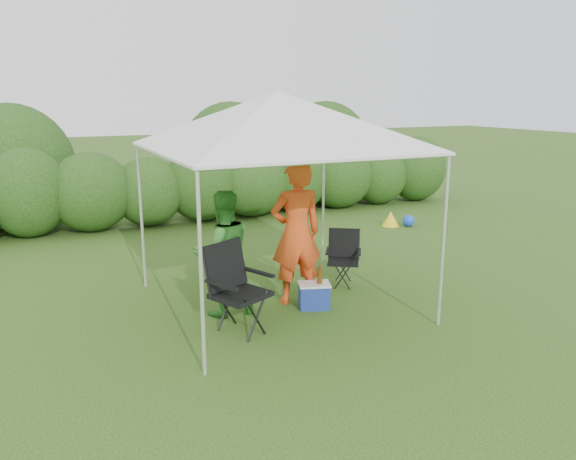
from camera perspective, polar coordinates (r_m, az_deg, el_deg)
name	(u,v)px	position (r m, az deg, el deg)	size (l,w,h in m)	color
ground	(294,316)	(7.31, 0.65, -8.77)	(70.00, 70.00, 0.00)	#385C1D
hedge	(177,186)	(12.60, -11.18, 4.38)	(14.63, 1.53, 1.80)	#2A5019
canopy	(278,121)	(7.23, -1.05, 11.05)	(3.10, 3.10, 2.83)	silver
chair_right	(344,254)	(8.45, 5.67, -2.39)	(0.65, 0.63, 0.82)	black
chair_left	(234,282)	(6.73, -5.48, -5.31)	(0.82, 0.80, 1.08)	black
man	(296,233)	(7.52, 0.84, -0.31)	(0.71, 0.47, 1.95)	#F44D1B
woman	(223,253)	(7.20, -6.59, -2.38)	(0.79, 0.62, 1.63)	#35892C
cooler	(314,295)	(7.54, 2.66, -6.65)	(0.49, 0.42, 0.35)	navy
bottle	(320,274)	(7.44, 3.24, -4.49)	(0.07, 0.07, 0.26)	#592D0C
lawn_toy	(395,219)	(12.40, 10.83, 1.08)	(0.64, 0.54, 0.32)	yellow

